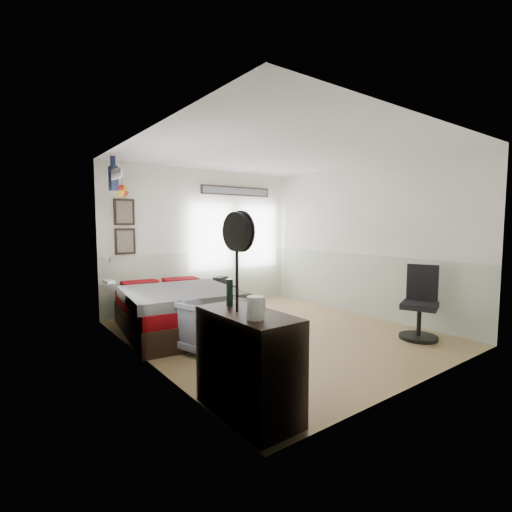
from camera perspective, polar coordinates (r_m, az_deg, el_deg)
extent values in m
cube|color=#A18359|center=(5.75, 3.25, -11.77)|extent=(4.00, 4.50, 0.01)
cube|color=beige|center=(7.38, -8.01, 2.61)|extent=(4.00, 0.02, 2.70)
cube|color=beige|center=(4.06, 24.21, 0.24)|extent=(4.00, 0.02, 2.70)
cube|color=beige|center=(4.50, -16.57, 0.90)|extent=(0.02, 4.50, 2.70)
cube|color=beige|center=(6.97, 16.01, 2.32)|extent=(0.02, 4.50, 2.70)
cube|color=white|center=(5.60, 3.40, 15.75)|extent=(4.00, 4.50, 0.02)
cube|color=beige|center=(7.45, -7.91, -3.56)|extent=(4.00, 0.01, 1.10)
cube|color=beige|center=(4.62, -16.22, -9.03)|extent=(0.01, 4.50, 1.10)
cube|color=beige|center=(7.05, 15.81, -4.19)|extent=(0.01, 4.50, 1.10)
cube|color=silver|center=(5.02, -18.35, 2.41)|extent=(0.03, 2.20, 1.35)
cube|color=silver|center=(7.41, -6.85, 3.02)|extent=(0.95, 0.03, 1.30)
cube|color=silver|center=(8.05, 0.27, 3.21)|extent=(0.95, 0.03, 1.30)
cube|color=black|center=(6.74, -19.51, 2.14)|extent=(0.35, 0.03, 0.45)
cube|color=black|center=(6.73, -19.63, 6.39)|extent=(0.35, 0.03, 0.45)
cube|color=#7F7259|center=(6.72, -19.47, 2.13)|extent=(0.27, 0.01, 0.37)
cube|color=#7F7259|center=(6.72, -19.59, 6.39)|extent=(0.27, 0.01, 0.37)
cube|color=black|center=(7.76, -3.04, 9.94)|extent=(1.65, 0.03, 0.18)
cube|color=gray|center=(7.75, -2.98, 9.95)|extent=(1.58, 0.01, 0.13)
cube|color=white|center=(5.63, -20.63, 11.78)|extent=(0.02, 0.48, 0.14)
sphere|color=red|center=(6.47, -19.88, 9.38)|extent=(0.20, 0.20, 0.20)
cube|color=black|center=(5.95, -12.20, -9.55)|extent=(1.77, 2.32, 0.34)
cube|color=#7A0404|center=(5.89, -12.25, -7.03)|extent=(1.72, 2.27, 0.19)
cube|color=#555555|center=(5.64, -11.29, -5.77)|extent=(1.76, 1.78, 0.15)
cube|color=#7A0404|center=(6.51, -18.25, -4.48)|extent=(0.63, 0.44, 0.15)
cube|color=#7A0404|center=(6.77, -12.57, -4.00)|extent=(0.63, 0.44, 0.15)
cube|color=black|center=(3.34, -1.23, -16.20)|extent=(0.48, 1.00, 0.90)
imported|color=slate|center=(4.86, -6.40, -10.64)|extent=(0.91, 0.93, 0.70)
cube|color=black|center=(7.31, -5.47, -6.28)|extent=(0.46, 0.37, 0.45)
cylinder|color=black|center=(5.93, 23.69, -11.36)|extent=(0.53, 0.53, 0.05)
cylinder|color=black|center=(5.87, 23.78, -9.22)|extent=(0.06, 0.06, 0.41)
cube|color=black|center=(5.82, 23.86, -6.98)|extent=(0.61, 0.61, 0.08)
cube|color=black|center=(5.97, 24.22, -3.73)|extent=(0.22, 0.42, 0.53)
cylinder|color=silver|center=(2.96, -0.05, -7.99)|extent=(0.14, 0.14, 0.19)
cube|color=silver|center=(3.00, 1.23, -7.60)|extent=(0.02, 0.02, 0.11)
cylinder|color=black|center=(3.43, -4.08, -5.63)|extent=(0.06, 0.06, 0.25)
cylinder|color=black|center=(3.17, -2.95, -2.66)|extent=(0.03, 0.03, 0.67)
cylinder|color=black|center=(3.14, -2.98, 3.78)|extent=(0.08, 0.34, 0.33)
cylinder|color=black|center=(3.17, -2.31, 3.80)|extent=(0.04, 0.36, 0.36)
cube|color=black|center=(7.25, -5.49, -3.87)|extent=(0.33, 0.28, 0.17)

